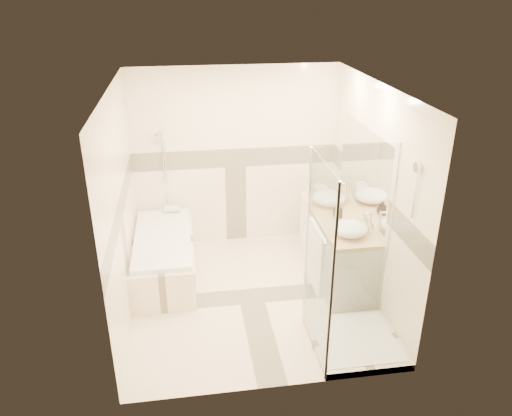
{
  "coord_description": "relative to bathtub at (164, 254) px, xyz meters",
  "views": [
    {
      "loc": [
        -0.69,
        -4.99,
        3.46
      ],
      "look_at": [
        0.1,
        0.25,
        1.05
      ],
      "focal_mm": 35.0,
      "sensor_mm": 36.0,
      "label": 1
    }
  ],
  "objects": [
    {
      "name": "shower_enclosure",
      "position": [
        1.86,
        -1.62,
        0.2
      ],
      "size": [
        0.96,
        0.93,
        2.04
      ],
      "color": "#F7E4C6",
      "rests_on": "ground"
    },
    {
      "name": "vessel_sink_near",
      "position": [
        2.13,
        0.02,
        0.63
      ],
      "size": [
        0.43,
        0.43,
        0.17
      ],
      "primitive_type": "ellipsoid",
      "color": "white",
      "rests_on": "vanity"
    },
    {
      "name": "faucet_near",
      "position": [
        2.35,
        0.02,
        0.71
      ],
      "size": [
        0.12,
        0.03,
        0.29
      ],
      "color": "silver",
      "rests_on": "vanity"
    },
    {
      "name": "vanity",
      "position": [
        2.15,
        -0.35,
        0.12
      ],
      "size": [
        0.58,
        1.62,
        0.85
      ],
      "color": "white",
      "rests_on": "ground"
    },
    {
      "name": "vessel_sink_far",
      "position": [
        2.13,
        -0.85,
        0.62
      ],
      "size": [
        0.4,
        0.4,
        0.16
      ],
      "primitive_type": "ellipsoid",
      "color": "white",
      "rests_on": "vanity"
    },
    {
      "name": "faucet_far",
      "position": [
        2.35,
        -0.85,
        0.7
      ],
      "size": [
        0.11,
        0.03,
        0.27
      ],
      "color": "silver",
      "rests_on": "vanity"
    },
    {
      "name": "rolled_towel",
      "position": [
        0.12,
        0.7,
        0.3
      ],
      "size": [
        0.22,
        0.1,
        0.1
      ],
      "primitive_type": "cylinder",
      "rotation": [
        0.0,
        1.57,
        0.0
      ],
      "color": "silver",
      "rests_on": "bathtub"
    },
    {
      "name": "amenity_bottle_a",
      "position": [
        2.13,
        -0.39,
        0.63
      ],
      "size": [
        0.1,
        0.1,
        0.17
      ],
      "primitive_type": "imported",
      "rotation": [
        0.0,
        0.0,
        0.28
      ],
      "color": "black",
      "rests_on": "vanity"
    },
    {
      "name": "amenity_bottle_b",
      "position": [
        2.13,
        -0.35,
        0.62
      ],
      "size": [
        0.12,
        0.12,
        0.15
      ],
      "primitive_type": "imported",
      "rotation": [
        0.0,
        0.0,
        0.01
      ],
      "color": "black",
      "rests_on": "vanity"
    },
    {
      "name": "folded_towels",
      "position": [
        2.13,
        0.37,
        0.59
      ],
      "size": [
        0.21,
        0.3,
        0.09
      ],
      "primitive_type": "cube",
      "rotation": [
        0.0,
        0.0,
        0.18
      ],
      "color": "silver",
      "rests_on": "vanity"
    },
    {
      "name": "room",
      "position": [
        1.08,
        -0.64,
        0.95
      ],
      "size": [
        2.82,
        3.02,
        2.52
      ],
      "color": "#F2DFC1",
      "rests_on": "ground"
    },
    {
      "name": "bathtub",
      "position": [
        0.0,
        0.0,
        0.0
      ],
      "size": [
        0.75,
        1.7,
        0.56
      ],
      "color": "#F7E4C6",
      "rests_on": "ground"
    }
  ]
}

